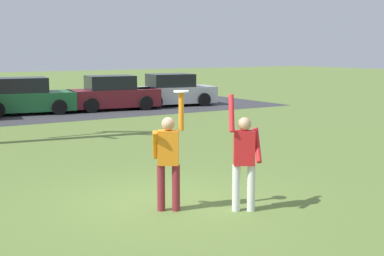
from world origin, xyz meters
TOP-DOWN VIEW (x-y plane):
  - ground_plane at (0.00, 0.00)m, footprint 120.00×120.00m
  - person_catcher at (-0.18, -0.46)m, footprint 0.58×0.53m
  - person_defender at (0.92, -1.18)m, footprint 0.65×0.63m
  - frisbee_disc at (0.01, -0.58)m, footprint 0.26×0.26m
  - parked_car_green at (1.71, 15.29)m, footprint 4.32×2.49m
  - parked_car_maroon at (5.67, 14.86)m, footprint 4.32×2.49m
  - parked_car_silver at (8.94, 14.90)m, footprint 4.32×2.49m

SIDE VIEW (x-z plane):
  - ground_plane at x=0.00m, z-range 0.00..0.00m
  - parked_car_green at x=1.71m, z-range -0.07..1.52m
  - parked_car_maroon at x=5.67m, z-range -0.07..1.52m
  - parked_car_silver at x=8.94m, z-range -0.07..1.52m
  - person_defender at x=0.92m, z-range -0.04..2.00m
  - person_catcher at x=-0.18m, z-range -0.06..2.02m
  - frisbee_disc at x=0.01m, z-range 2.08..2.10m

